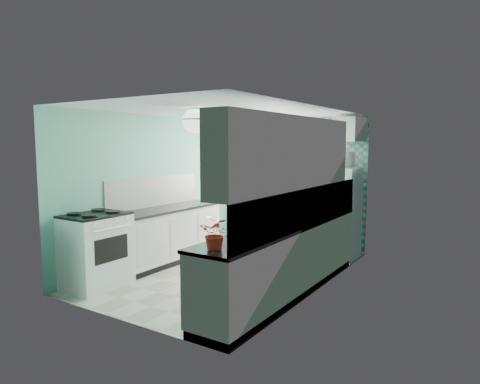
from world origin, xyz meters
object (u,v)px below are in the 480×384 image
Objects in this scene: ceiling_light at (195,121)px; stove at (95,249)px; sink at (318,215)px; fruit_bowl at (241,238)px; potted_plant at (216,234)px; fridge at (337,213)px; microwave at (338,160)px.

ceiling_light is 2.29m from stove.
fruit_bowl is (-0.00, -2.19, 0.04)m from sink.
sink is at bearing 89.91° from potted_plant.
fridge is 1.56× the size of stove.
sink is at bearing 39.84° from stove.
stove is 4.24m from microwave.
sink is at bearing 89.89° from fruit_bowl.
fridge is 3.01× the size of sink.
fridge is 3.77m from potted_plant.
ceiling_light is at bearing -132.55° from sink.
microwave is at bearing 91.57° from fruit_bowl.
stove is 1.93× the size of sink.
fruit_bowl is 0.49m from potted_plant.
sink is 2.66m from potted_plant.
ceiling_light is at bearing 29.68° from stove.
stove is at bearing -147.20° from ceiling_light.
potted_plant is at bearing -90.00° from fruit_bowl.
microwave is (1.11, 2.57, -0.59)m from ceiling_light.
ceiling_light is at bearing 135.31° from potted_plant.
microwave is at bearing 56.13° from fridge.
microwave is (2.31, 3.34, 1.20)m from stove.
sink is 1.37m from microwave.
ceiling_light is 1.03× the size of potted_plant.
microwave is (0.00, 0.00, 0.93)m from fridge.
fridge reaches higher than stove.
sink reaches higher than potted_plant.
microwave is at bearing 52.25° from stove.
potted_plant is (1.20, -1.19, -1.21)m from ceiling_light.
fruit_bowl is at bearing -30.99° from ceiling_light.
stove is 2.44m from fruit_bowl.
fridge is 3.32× the size of microwave.
potted_plant is (0.00, -0.47, 0.14)m from fruit_bowl.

